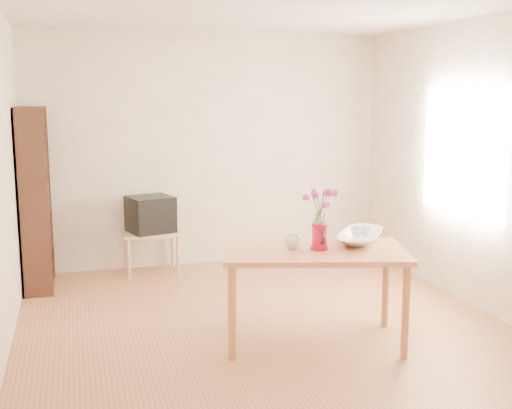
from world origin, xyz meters
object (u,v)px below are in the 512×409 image
object	(u,v)px
table	(315,260)
television	(150,214)
pitcher	(319,237)
mug	(293,242)
bowl	(361,214)

from	to	relation	value
table	television	distance (m)	2.54
pitcher	mug	xyz separation A→B (m)	(-0.19, 0.08, -0.04)
pitcher	television	size ratio (longest dim) A/B	0.39
table	television	size ratio (longest dim) A/B	2.85
table	pitcher	size ratio (longest dim) A/B	7.28
pitcher	mug	distance (m)	0.21
bowl	television	xyz separation A→B (m)	(-1.43, 2.20, -0.31)
pitcher	television	xyz separation A→B (m)	(-1.01, 2.36, -0.19)
mug	television	distance (m)	2.42
table	bowl	world-z (taller)	bowl
television	mug	bearing A→B (deg)	-86.99
mug	bowl	world-z (taller)	bowl
bowl	television	bearing A→B (deg)	122.94
table	bowl	bearing A→B (deg)	32.81
mug	television	xyz separation A→B (m)	(-0.83, 2.27, -0.14)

